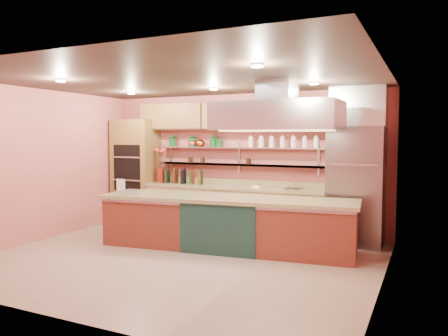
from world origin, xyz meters
The scene contains 21 objects.
floor centered at (0.00, 0.00, -0.01)m, with size 6.00×5.00×0.02m, color gray.
ceiling centered at (0.00, 0.00, 2.80)m, with size 6.00×5.00×0.02m, color black.
wall_back centered at (0.00, 2.50, 1.40)m, with size 6.00×0.04×2.80m, color #BF5E5A.
wall_front centered at (0.00, -2.50, 1.40)m, with size 6.00×0.04×2.80m, color #BF5E5A.
wall_left centered at (-3.00, 0.00, 1.40)m, with size 0.04×5.00×2.80m, color #BF5E5A.
wall_right centered at (3.00, 0.00, 1.40)m, with size 0.04×5.00×2.80m, color #BF5E5A.
oven_stack centered at (-2.45, 2.18, 1.15)m, with size 0.95×0.64×2.30m, color brown.
refrigerator centered at (2.35, 2.14, 1.05)m, with size 0.95×0.72×2.10m, color slate.
back_counter centered at (-0.05, 2.20, 0.47)m, with size 3.84×0.64×0.93m, color tan.
wall_shelf_lower centered at (-0.05, 2.37, 1.35)m, with size 3.60×0.26×0.03m, color #ADB0B4.
wall_shelf_upper centered at (-0.05, 2.37, 1.70)m, with size 3.60×0.26×0.03m, color #ADB0B4.
upper_cabinets centered at (0.00, 2.32, 2.35)m, with size 4.60×0.36×0.55m, color brown.
range_hood centered at (1.30, 0.88, 2.25)m, with size 2.00×1.00×0.45m, color #ADB0B4.
ceiling_downlights centered at (0.00, 0.20, 2.77)m, with size 4.00×2.80×0.02m, color #FFE5A5.
island centered at (0.40, 0.88, 0.45)m, with size 4.30×0.93×0.90m, color maroon.
flower_vase centered at (-1.78, 2.15, 1.10)m, with size 0.19×0.19×0.33m, color #60110E.
oil_bottle_cluster centered at (-1.20, 2.15, 1.08)m, with size 0.94×0.27×0.30m, color black.
kitchen_scale centered at (0.47, 2.15, 0.98)m, with size 0.17×0.12×0.09m, color white.
bar_faucet centered at (1.23, 2.25, 1.03)m, with size 0.03×0.03×0.21m, color silver.
copper_kettle centered at (-0.90, 2.37, 1.79)m, with size 0.18×0.18×0.15m, color #D86131.
green_canister centered at (-0.46, 2.37, 1.80)m, with size 0.14×0.14×0.17m, color #0D411A.
Camera 1 is at (3.52, -5.80, 1.91)m, focal length 35.00 mm.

